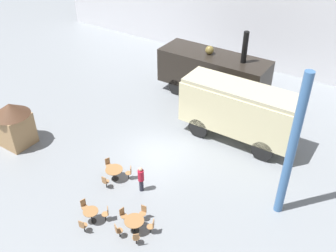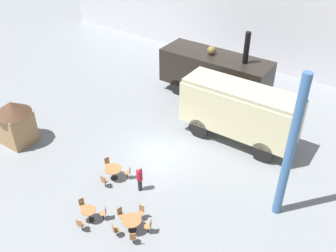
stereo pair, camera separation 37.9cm
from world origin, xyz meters
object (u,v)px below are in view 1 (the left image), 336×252
ticket_kiosk (14,122)px  steam_locomotive (213,71)px  cafe_table_mid (134,222)px  cafe_table_far (114,171)px  cafe_chair_0 (83,225)px  passenger_coach_vintage (239,109)px  visitor_person (141,178)px  cafe_table_near (91,214)px

ticket_kiosk → steam_locomotive: bearing=58.6°
cafe_table_mid → cafe_table_far: (-3.26, 2.36, -0.01)m
cafe_table_far → cafe_chair_0: (1.23, -3.83, -0.09)m
cafe_chair_0 → ticket_kiosk: bearing=59.7°
steam_locomotive → passenger_coach_vintage: (4.02, -4.22, 0.21)m
cafe_table_mid → ticket_kiosk: bearing=171.7°
cafe_table_mid → visitor_person: 2.87m
steam_locomotive → cafe_table_near: steam_locomotive is taller
passenger_coach_vintage → visitor_person: size_ratio=4.52×
cafe_table_mid → cafe_chair_0: (-2.03, -1.47, -0.10)m
steam_locomotive → ticket_kiosk: steam_locomotive is taller
cafe_table_mid → cafe_table_far: size_ratio=0.99×
passenger_coach_vintage → steam_locomotive: bearing=133.6°
passenger_coach_vintage → cafe_table_near: (-3.06, -10.48, -1.80)m
steam_locomotive → cafe_chair_0: bearing=-85.9°
cafe_table_far → cafe_table_near: bearing=-70.5°
ticket_kiosk → cafe_table_mid: bearing=-8.3°
steam_locomotive → ticket_kiosk: (-7.57, -12.41, -0.48)m
visitor_person → ticket_kiosk: bearing=-174.4°
steam_locomotive → passenger_coach_vintage: steam_locomotive is taller
steam_locomotive → cafe_chair_0: 15.57m
cafe_table_near → cafe_table_far: 3.27m
cafe_table_near → cafe_table_mid: cafe_table_near is taller
steam_locomotive → cafe_table_near: 14.81m
cafe_table_near → ticket_kiosk: ticket_kiosk is taller
steam_locomotive → visitor_person: 11.70m
cafe_chair_0 → cafe_table_near: bearing=-0.0°
cafe_chair_0 → ticket_kiosk: size_ratio=0.29×
passenger_coach_vintage → cafe_table_near: 11.07m
passenger_coach_vintage → cafe_table_near: bearing=-106.3°
cafe_table_mid → steam_locomotive: bearing=102.6°
steam_locomotive → cafe_table_mid: size_ratio=8.50×
steam_locomotive → cafe_table_near: (0.96, -14.70, -1.59)m
cafe_table_near → cafe_table_far: (-1.09, 3.08, 0.04)m
cafe_table_far → visitor_person: size_ratio=0.60×
steam_locomotive → cafe_table_far: (-0.13, -11.61, -1.55)m
passenger_coach_vintage → cafe_table_near: passenger_coach_vintage is taller
steam_locomotive → cafe_table_mid: steam_locomotive is taller
cafe_table_far → cafe_chair_0: cafe_chair_0 is taller
passenger_coach_vintage → visitor_person: 7.79m
steam_locomotive → visitor_person: bearing=-81.6°
cafe_table_far → ticket_kiosk: 7.56m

